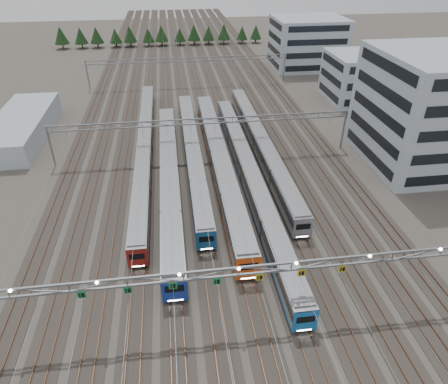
{
  "coord_description": "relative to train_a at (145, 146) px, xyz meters",
  "views": [
    {
      "loc": [
        -5.55,
        -29.56,
        36.14
      ],
      "look_at": [
        1.41,
        21.07,
        3.5
      ],
      "focal_mm": 32.0,
      "sensor_mm": 36.0,
      "label": 1
    }
  ],
  "objects": [
    {
      "name": "train_b",
      "position": [
        4.5,
        -12.43,
        0.27
      ],
      "size": [
        3.03,
        53.33,
        3.95
      ],
      "color": "black",
      "rests_on": "ground"
    },
    {
      "name": "treeline",
      "position": [
        4.05,
        94.49,
        2.28
      ],
      "size": [
        81.2,
        5.6,
        7.02
      ],
      "color": "#332114",
      "rests_on": "ground"
    },
    {
      "name": "train_d",
      "position": [
        13.5,
        -8.02,
        0.33
      ],
      "size": [
        3.12,
        57.5,
        4.07
      ],
      "color": "black",
      "rests_on": "ground"
    },
    {
      "name": "train_a",
      "position": [
        0.0,
        0.0,
        0.0
      ],
      "size": [
        2.63,
        65.32,
        3.41
      ],
      "color": "black",
      "rests_on": "ground"
    },
    {
      "name": "gantry_far",
      "position": [
        11.25,
        43.01,
        4.43
      ],
      "size": [
        56.36,
        0.36,
        8.0
      ],
      "color": "gray",
      "rests_on": "ground"
    },
    {
      "name": "west_shed",
      "position": [
        -26.18,
        12.27,
        0.36
      ],
      "size": [
        10.0,
        30.0,
        4.63
      ],
      "primitive_type": "cube",
      "color": "#A3B7C3",
      "rests_on": "ground"
    },
    {
      "name": "train_e",
      "position": [
        18.0,
        -13.38,
        0.09
      ],
      "size": [
        2.76,
        63.44,
        3.59
      ],
      "color": "black",
      "rests_on": "ground"
    },
    {
      "name": "train_f",
      "position": [
        22.5,
        -2.0,
        0.15
      ],
      "size": [
        2.85,
        55.57,
        3.71
      ],
      "color": "black",
      "rests_on": "ground"
    },
    {
      "name": "ground",
      "position": [
        11.25,
        -41.99,
        -1.96
      ],
      "size": [
        400.0,
        400.0,
        0.0
      ],
      "primitive_type": "plane",
      "color": "#47423A",
      "rests_on": "ground"
    },
    {
      "name": "depot_bldg_south",
      "position": [
        50.54,
        -9.07,
        8.11
      ],
      "size": [
        18.0,
        22.0,
        20.13
      ],
      "primitive_type": "cube",
      "color": "#A3B7C3",
      "rests_on": "ground"
    },
    {
      "name": "depot_bldg_mid",
      "position": [
        53.43,
        25.03,
        3.91
      ],
      "size": [
        14.0,
        16.0,
        11.74
      ],
      "primitive_type": "cube",
      "color": "#A3B7C3",
      "rests_on": "ground"
    },
    {
      "name": "gantry_mid",
      "position": [
        11.25,
        -1.99,
        4.43
      ],
      "size": [
        56.36,
        0.36,
        8.0
      ],
      "color": "gray",
      "rests_on": "ground"
    },
    {
      "name": "track_bed",
      "position": [
        11.25,
        58.01,
        -0.47
      ],
      "size": [
        54.0,
        260.0,
        5.42
      ],
      "color": "#2D2823",
      "rests_on": "ground"
    },
    {
      "name": "train_c",
      "position": [
        9.0,
        -3.65,
        0.08
      ],
      "size": [
        2.74,
        53.76,
        3.56
      ],
      "color": "black",
      "rests_on": "ground"
    },
    {
      "name": "gantry_near",
      "position": [
        11.2,
        -42.11,
        5.13
      ],
      "size": [
        56.36,
        0.61,
        8.08
      ],
      "color": "gray",
      "rests_on": "ground"
    },
    {
      "name": "depot_bldg_north",
      "position": [
        50.51,
        57.27,
        5.65
      ],
      "size": [
        22.0,
        18.0,
        15.21
      ],
      "primitive_type": "cube",
      "color": "#A3B7C3",
      "rests_on": "ground"
    }
  ]
}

